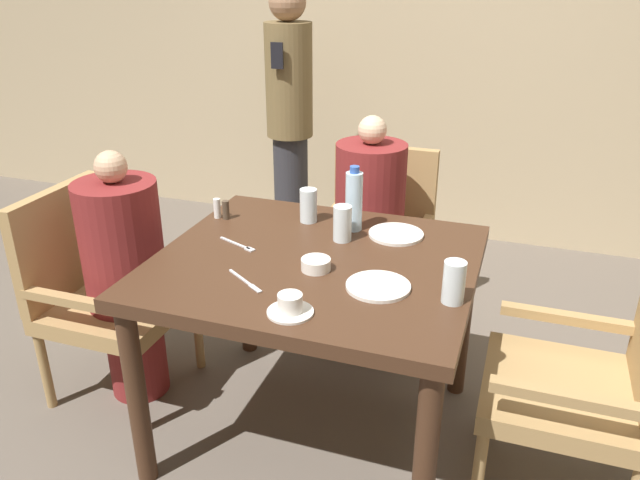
{
  "coord_description": "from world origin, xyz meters",
  "views": [
    {
      "loc": [
        0.66,
        -1.85,
        1.7
      ],
      "look_at": [
        0.0,
        0.05,
        0.81
      ],
      "focal_mm": 35.0,
      "sensor_mm": 36.0,
      "label": 1
    }
  ],
  "objects_px": {
    "standing_host": "(290,117)",
    "plate_main_left": "(396,234)",
    "glass_tall_near": "(454,282)",
    "diner_in_far_chair": "(369,229)",
    "chair_far_side": "(376,235)",
    "chair_right_side": "(593,378)",
    "teacup_with_saucer": "(290,306)",
    "chair_left_side": "(99,287)",
    "water_bottle": "(354,201)",
    "bowl_small": "(316,264)",
    "glass_tall_far": "(342,223)",
    "glass_tall_mid": "(308,205)",
    "plate_main_right": "(378,286)",
    "diner_in_left_chair": "(126,276)"
  },
  "relations": [
    {
      "from": "chair_far_side",
      "to": "plate_main_left",
      "type": "height_order",
      "value": "chair_far_side"
    },
    {
      "from": "glass_tall_mid",
      "to": "glass_tall_far",
      "type": "relative_size",
      "value": 1.0
    },
    {
      "from": "diner_in_far_chair",
      "to": "glass_tall_near",
      "type": "distance_m",
      "value": 1.06
    },
    {
      "from": "chair_left_side",
      "to": "standing_host",
      "type": "relative_size",
      "value": 0.55
    },
    {
      "from": "bowl_small",
      "to": "glass_tall_far",
      "type": "xyz_separation_m",
      "value": [
        0.01,
        0.26,
        0.05
      ]
    },
    {
      "from": "plate_main_left",
      "to": "glass_tall_mid",
      "type": "relative_size",
      "value": 1.54
    },
    {
      "from": "water_bottle",
      "to": "glass_tall_far",
      "type": "height_order",
      "value": "water_bottle"
    },
    {
      "from": "glass_tall_mid",
      "to": "standing_host",
      "type": "bearing_deg",
      "value": 114.67
    },
    {
      "from": "plate_main_left",
      "to": "plate_main_right",
      "type": "height_order",
      "value": "same"
    },
    {
      "from": "teacup_with_saucer",
      "to": "glass_tall_far",
      "type": "distance_m",
      "value": 0.56
    },
    {
      "from": "chair_far_side",
      "to": "diner_in_far_chair",
      "type": "height_order",
      "value": "diner_in_far_chair"
    },
    {
      "from": "chair_far_side",
      "to": "plate_main_left",
      "type": "distance_m",
      "value": 0.71
    },
    {
      "from": "bowl_small",
      "to": "plate_main_left",
      "type": "bearing_deg",
      "value": 62.5
    },
    {
      "from": "chair_right_side",
      "to": "teacup_with_saucer",
      "type": "height_order",
      "value": "chair_right_side"
    },
    {
      "from": "diner_in_far_chair",
      "to": "water_bottle",
      "type": "relative_size",
      "value": 4.31
    },
    {
      "from": "diner_in_far_chair",
      "to": "bowl_small",
      "type": "distance_m",
      "value": 0.86
    },
    {
      "from": "chair_left_side",
      "to": "plate_main_left",
      "type": "distance_m",
      "value": 1.24
    },
    {
      "from": "glass_tall_mid",
      "to": "bowl_small",
      "type": "bearing_deg",
      "value": -66.74
    },
    {
      "from": "diner_in_left_chair",
      "to": "water_bottle",
      "type": "height_order",
      "value": "diner_in_left_chair"
    },
    {
      "from": "bowl_small",
      "to": "water_bottle",
      "type": "xyz_separation_m",
      "value": [
        0.02,
        0.38,
        0.1
      ]
    },
    {
      "from": "plate_main_left",
      "to": "glass_tall_near",
      "type": "relative_size",
      "value": 1.54
    },
    {
      "from": "plate_main_right",
      "to": "glass_tall_far",
      "type": "relative_size",
      "value": 1.54
    },
    {
      "from": "glass_tall_near",
      "to": "diner_in_far_chair",
      "type": "bearing_deg",
      "value": 118.79
    },
    {
      "from": "chair_left_side",
      "to": "water_bottle",
      "type": "bearing_deg",
      "value": 16.41
    },
    {
      "from": "chair_far_side",
      "to": "glass_tall_far",
      "type": "height_order",
      "value": "glass_tall_far"
    },
    {
      "from": "glass_tall_near",
      "to": "glass_tall_far",
      "type": "height_order",
      "value": "same"
    },
    {
      "from": "chair_far_side",
      "to": "water_bottle",
      "type": "bearing_deg",
      "value": -85.03
    },
    {
      "from": "plate_main_left",
      "to": "glass_tall_mid",
      "type": "height_order",
      "value": "glass_tall_mid"
    },
    {
      "from": "diner_in_far_chair",
      "to": "chair_left_side",
      "type": "bearing_deg",
      "value": -141.63
    },
    {
      "from": "plate_main_right",
      "to": "water_bottle",
      "type": "bearing_deg",
      "value": 115.71
    },
    {
      "from": "plate_main_left",
      "to": "teacup_with_saucer",
      "type": "bearing_deg",
      "value": -104.36
    },
    {
      "from": "chair_left_side",
      "to": "teacup_with_saucer",
      "type": "xyz_separation_m",
      "value": [
        1.0,
        -0.37,
        0.3
      ]
    },
    {
      "from": "bowl_small",
      "to": "water_bottle",
      "type": "distance_m",
      "value": 0.39
    },
    {
      "from": "diner_in_far_chair",
      "to": "chair_right_side",
      "type": "xyz_separation_m",
      "value": [
        0.95,
        -0.75,
        -0.09
      ]
    },
    {
      "from": "diner_in_far_chair",
      "to": "plate_main_left",
      "type": "xyz_separation_m",
      "value": [
        0.22,
        -0.46,
        0.2
      ]
    },
    {
      "from": "bowl_small",
      "to": "chair_left_side",
      "type": "bearing_deg",
      "value": 175.23
    },
    {
      "from": "standing_host",
      "to": "plate_main_left",
      "type": "bearing_deg",
      "value": -53.57
    },
    {
      "from": "plate_main_left",
      "to": "bowl_small",
      "type": "bearing_deg",
      "value": -117.5
    },
    {
      "from": "teacup_with_saucer",
      "to": "standing_host",
      "type": "bearing_deg",
      "value": 111.55
    },
    {
      "from": "plate_main_left",
      "to": "glass_tall_near",
      "type": "bearing_deg",
      "value": -58.09
    },
    {
      "from": "bowl_small",
      "to": "glass_tall_near",
      "type": "distance_m",
      "value": 0.47
    },
    {
      "from": "chair_far_side",
      "to": "glass_tall_mid",
      "type": "xyz_separation_m",
      "value": [
        -0.14,
        -0.58,
        0.35
      ]
    },
    {
      "from": "chair_left_side",
      "to": "plate_main_left",
      "type": "xyz_separation_m",
      "value": [
        1.17,
        0.29,
        0.29
      ]
    },
    {
      "from": "chair_right_side",
      "to": "water_bottle",
      "type": "distance_m",
      "value": 1.03
    },
    {
      "from": "teacup_with_saucer",
      "to": "chair_left_side",
      "type": "bearing_deg",
      "value": 159.51
    },
    {
      "from": "chair_far_side",
      "to": "glass_tall_far",
      "type": "bearing_deg",
      "value": -86.62
    },
    {
      "from": "water_bottle",
      "to": "plate_main_left",
      "type": "bearing_deg",
      "value": -2.35
    },
    {
      "from": "glass_tall_near",
      "to": "chair_right_side",
      "type": "bearing_deg",
      "value": 18.35
    },
    {
      "from": "chair_right_side",
      "to": "teacup_with_saucer",
      "type": "distance_m",
      "value": 1.02
    },
    {
      "from": "diner_in_left_chair",
      "to": "glass_tall_mid",
      "type": "xyz_separation_m",
      "value": [
        0.67,
        0.31,
        0.27
      ]
    }
  ]
}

